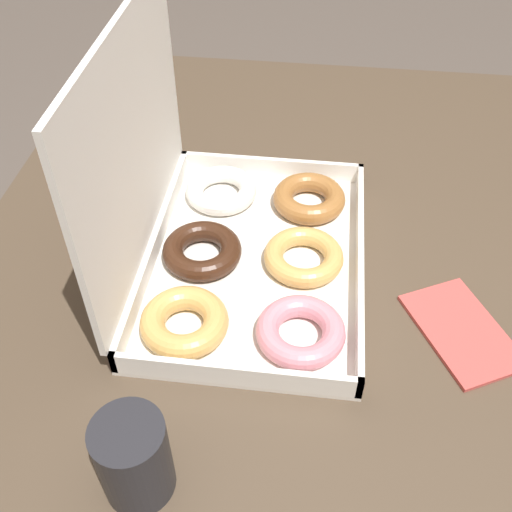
% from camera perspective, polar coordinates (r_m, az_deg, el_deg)
% --- Properties ---
extents(ground_plane, '(8.00, 8.00, 0.00)m').
position_cam_1_polar(ground_plane, '(1.44, 2.67, -22.52)').
color(ground_plane, '#564C44').
extents(dining_table, '(1.30, 0.98, 0.71)m').
position_cam_1_polar(dining_table, '(0.89, 4.02, -6.41)').
color(dining_table, '#4C3D2D').
rests_on(dining_table, ground_plane).
extents(donut_box, '(0.42, 0.30, 0.34)m').
position_cam_1_polar(donut_box, '(0.82, -2.60, 2.23)').
color(donut_box, silver).
rests_on(donut_box, dining_table).
extents(coffee_mug, '(0.07, 0.07, 0.11)m').
position_cam_1_polar(coffee_mug, '(0.63, -11.58, -18.29)').
color(coffee_mug, '#232328').
rests_on(coffee_mug, dining_table).
extents(paper_napkin, '(0.18, 0.16, 0.01)m').
position_cam_1_polar(paper_napkin, '(0.81, 19.00, -6.75)').
color(paper_napkin, '#CC4C47').
rests_on(paper_napkin, dining_table).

